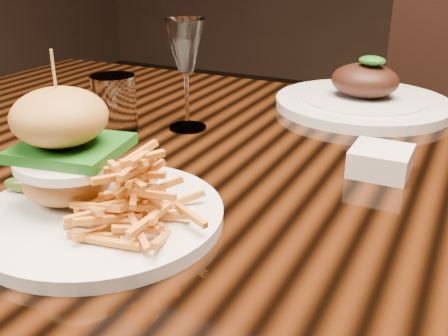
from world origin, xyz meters
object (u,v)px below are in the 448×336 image
at_px(dining_table, 298,219).
at_px(far_dish, 363,98).
at_px(wine_glass, 186,50).
at_px(burger_plate, 96,180).

height_order(dining_table, far_dish, far_dish).
bearing_deg(wine_glass, far_dish, 46.71).
bearing_deg(burger_plate, far_dish, 76.67).
relative_size(dining_table, burger_plate, 5.97).
height_order(burger_plate, far_dish, burger_plate).
relative_size(wine_glass, far_dish, 0.55).
xyz_separation_m(dining_table, far_dish, (0.01, 0.33, 0.10)).
xyz_separation_m(dining_table, wine_glass, (-0.23, 0.08, 0.21)).
distance_m(dining_table, wine_glass, 0.32).
relative_size(dining_table, wine_glass, 9.04).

